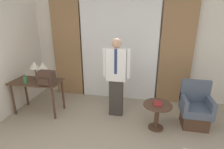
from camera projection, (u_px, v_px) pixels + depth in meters
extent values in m
cube|color=silver|center=(119.00, 48.00, 4.57)|extent=(10.00, 0.06, 2.70)
cube|color=white|center=(119.00, 51.00, 4.47)|extent=(1.96, 0.06, 2.58)
cube|color=#997047|center=(67.00, 49.00, 4.73)|extent=(0.77, 0.06, 2.58)
cube|color=#997047|center=(176.00, 53.00, 4.22)|extent=(0.77, 0.06, 2.58)
cube|color=#4C3323|center=(36.00, 82.00, 3.91)|extent=(1.11, 0.57, 0.03)
cylinder|color=#4C3323|center=(13.00, 100.00, 3.92)|extent=(0.05, 0.05, 0.74)
cylinder|color=#4C3323|center=(54.00, 104.00, 3.74)|extent=(0.05, 0.05, 0.74)
cylinder|color=#4C3323|center=(26.00, 91.00, 4.34)|extent=(0.05, 0.05, 0.74)
cylinder|color=#4C3323|center=(63.00, 95.00, 4.16)|extent=(0.05, 0.05, 0.74)
cylinder|color=#4C4238|center=(36.00, 78.00, 4.07)|extent=(0.12, 0.12, 0.04)
cylinder|color=#4C4238|center=(35.00, 73.00, 4.03)|extent=(0.02, 0.02, 0.20)
cone|color=beige|center=(34.00, 65.00, 3.97)|extent=(0.22, 0.22, 0.16)
cylinder|color=#4C4238|center=(44.00, 78.00, 4.03)|extent=(0.12, 0.12, 0.04)
cylinder|color=#4C4238|center=(44.00, 73.00, 3.99)|extent=(0.02, 0.02, 0.20)
cone|color=beige|center=(43.00, 66.00, 3.93)|extent=(0.22, 0.22, 0.16)
cylinder|color=#336638|center=(25.00, 80.00, 3.74)|extent=(0.08, 0.08, 0.16)
cylinder|color=#336638|center=(24.00, 76.00, 3.71)|extent=(0.03, 0.03, 0.04)
cube|color=#422D23|center=(46.00, 78.00, 3.65)|extent=(0.33, 0.20, 0.30)
cube|color=#422D23|center=(44.00, 82.00, 3.56)|extent=(0.23, 0.03, 0.14)
cube|color=#38332D|center=(116.00, 98.00, 3.91)|extent=(0.30, 0.16, 0.84)
cube|color=white|center=(116.00, 65.00, 3.66)|extent=(0.42, 0.19, 0.70)
cube|color=navy|center=(116.00, 62.00, 3.54)|extent=(0.06, 0.01, 0.52)
cylinder|color=white|center=(105.00, 62.00, 3.69)|extent=(0.09, 0.09, 0.63)
cylinder|color=white|center=(129.00, 64.00, 3.60)|extent=(0.09, 0.09, 0.63)
sphere|color=tan|center=(117.00, 43.00, 3.51)|extent=(0.20, 0.20, 0.20)
cube|color=#4C3323|center=(194.00, 119.00, 3.57)|extent=(0.48, 0.45, 0.29)
cube|color=#4C5666|center=(196.00, 110.00, 3.50)|extent=(0.56, 0.53, 0.16)
cube|color=#4C5666|center=(195.00, 91.00, 3.60)|extent=(0.56, 0.10, 0.47)
cube|color=#4C5666|center=(184.00, 101.00, 3.48)|extent=(0.08, 0.53, 0.18)
cube|color=#4C5666|center=(210.00, 103.00, 3.40)|extent=(0.08, 0.53, 0.18)
cylinder|color=#4C3323|center=(156.00, 127.00, 3.54)|extent=(0.30, 0.30, 0.02)
cylinder|color=#4C3323|center=(157.00, 117.00, 3.46)|extent=(0.09, 0.09, 0.51)
cylinder|color=#4C3323|center=(158.00, 105.00, 3.37)|extent=(0.55, 0.55, 0.02)
cube|color=maroon|center=(158.00, 104.00, 3.36)|extent=(0.16, 0.22, 0.03)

